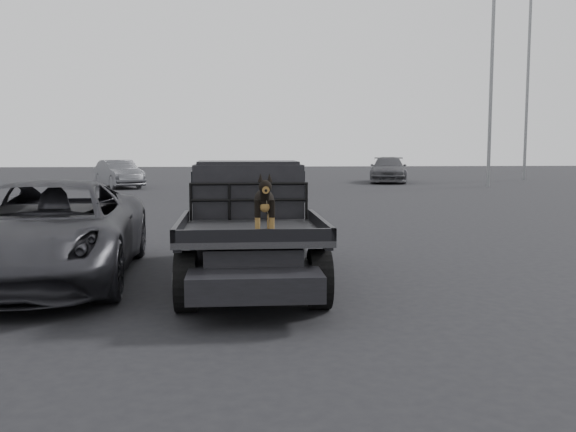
{
  "coord_description": "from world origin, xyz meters",
  "views": [
    {
      "loc": [
        -0.69,
        -8.2,
        2.02
      ],
      "look_at": [
        -0.05,
        -0.68,
        1.21
      ],
      "focal_mm": 40.0,
      "sensor_mm": 36.0,
      "label": 1
    }
  ],
  "objects": [
    {
      "name": "ute_cab",
      "position": [
        -0.45,
        2.29,
        1.36
      ],
      "size": [
        1.72,
        1.3,
        0.88
      ],
      "primitive_type": null,
      "color": "black",
      "rests_on": "flatbed_ute"
    },
    {
      "name": "distant_car_b",
      "position": [
        8.28,
        28.41,
        0.73
      ],
      "size": [
        3.2,
        5.38,
        1.46
      ],
      "primitive_type": "imported",
      "rotation": [
        0.0,
        0.0,
        -0.24
      ],
      "color": "#414146",
      "rests_on": "ground"
    },
    {
      "name": "parked_suv",
      "position": [
        -3.49,
        1.68,
        0.76
      ],
      "size": [
        2.79,
        5.58,
        1.52
      ],
      "primitive_type": "imported",
      "rotation": [
        0.0,
        0.0,
        0.05
      ],
      "color": "#28282D",
      "rests_on": "ground"
    },
    {
      "name": "floodlight_far",
      "position": [
        17.27,
        30.13,
        8.16
      ],
      "size": [
        1.08,
        0.28,
        15.1
      ],
      "color": "slate",
      "rests_on": "ground"
    },
    {
      "name": "ground",
      "position": [
        0.0,
        0.0,
        0.0
      ],
      "size": [
        120.0,
        120.0,
        0.0
      ],
      "primitive_type": "plane",
      "color": "black",
      "rests_on": "ground"
    },
    {
      "name": "dog",
      "position": [
        -0.3,
        -0.07,
        1.29
      ],
      "size": [
        0.32,
        0.6,
        0.74
      ],
      "primitive_type": null,
      "color": "black",
      "rests_on": "flatbed_ute"
    },
    {
      "name": "floodlight_mid",
      "position": [
        12.42,
        23.87,
        7.73
      ],
      "size": [
        1.08,
        0.28,
        14.25
      ],
      "color": "slate",
      "rests_on": "ground"
    },
    {
      "name": "flatbed_ute",
      "position": [
        -0.45,
        1.34,
        0.46
      ],
      "size": [
        2.0,
        5.4,
        0.92
      ],
      "primitive_type": null,
      "color": "black",
      "rests_on": "ground"
    },
    {
      "name": "distant_car_a",
      "position": [
        -6.44,
        24.76,
        0.69
      ],
      "size": [
        3.17,
        4.43,
        1.39
      ],
      "primitive_type": "imported",
      "rotation": [
        0.0,
        0.0,
        0.45
      ],
      "color": "#4E4E53",
      "rests_on": "ground"
    },
    {
      "name": "headache_rack",
      "position": [
        -0.45,
        1.54,
        1.2
      ],
      "size": [
        1.8,
        0.08,
        0.55
      ],
      "primitive_type": null,
      "color": "black",
      "rests_on": "flatbed_ute"
    }
  ]
}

